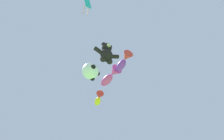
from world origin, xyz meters
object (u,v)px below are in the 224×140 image
object	(u,v)px
fish_kite_violet	(124,61)
diamond_kite	(87,4)
teddy_bear_kite	(107,53)
soccer_ball_kite	(91,71)
fish_kite_goldfin	(99,99)
fish_kite_magenta	(110,76)

from	to	relation	value
fish_kite_violet	diamond_kite	world-z (taller)	diamond_kite
teddy_bear_kite	soccer_ball_kite	size ratio (longest dim) A/B	1.73
soccer_ball_kite	fish_kite_violet	distance (m)	3.97
soccer_ball_kite	fish_kite_violet	world-z (taller)	fish_kite_violet
soccer_ball_kite	fish_kite_goldfin	xyz separation A→B (m)	(2.66, 5.60, 2.62)
soccer_ball_kite	diamond_kite	size ratio (longest dim) A/B	0.40
teddy_bear_kite	diamond_kite	xyz separation A→B (m)	(-1.85, -0.49, 3.95)
soccer_ball_kite	diamond_kite	distance (m)	5.83
soccer_ball_kite	teddy_bear_kite	bearing A→B (deg)	-13.55
fish_kite_violet	diamond_kite	distance (m)	4.88
teddy_bear_kite	soccer_ball_kite	distance (m)	1.93
fish_kite_violet	fish_kite_magenta	bearing A→B (deg)	91.14
fish_kite_violet	soccer_ball_kite	bearing A→B (deg)	-162.44
fish_kite_violet	fish_kite_goldfin	size ratio (longest dim) A/B	1.00
teddy_bear_kite	fish_kite_magenta	bearing A→B (deg)	60.91
diamond_kite	teddy_bear_kite	bearing A→B (deg)	14.81
teddy_bear_kite	fish_kite_goldfin	world-z (taller)	fish_kite_goldfin
soccer_ball_kite	fish_kite_violet	size ratio (longest dim) A/B	0.52
teddy_bear_kite	diamond_kite	size ratio (longest dim) A/B	0.70
soccer_ball_kite	fish_kite_violet	bearing A→B (deg)	17.56
fish_kite_magenta	fish_kite_goldfin	distance (m)	2.66
fish_kite_goldfin	fish_kite_violet	bearing A→B (deg)	-90.44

